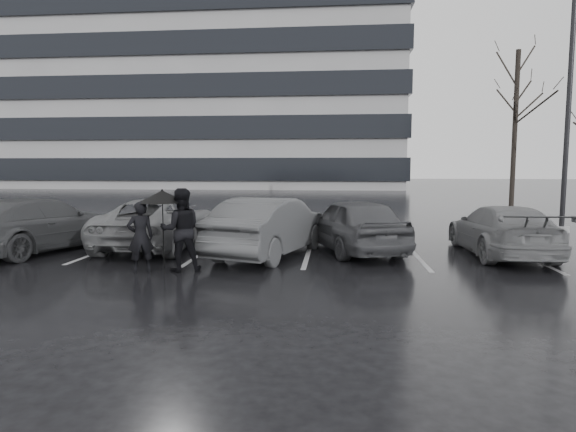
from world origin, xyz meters
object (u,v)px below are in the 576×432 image
(car_west_b, at_px, (160,222))
(tree_north, at_px, (515,130))
(car_east, at_px, (501,230))
(car_main, at_px, (354,224))
(car_west_a, at_px, (270,226))
(pedestrian_right, at_px, (181,230))
(lamp_post, at_px, (569,105))
(pedestrian_left, at_px, (140,237))
(car_west_c, at_px, (39,224))

(car_west_b, xyz_separation_m, tree_north, (14.69, 14.23, 3.55))
(car_east, bearing_deg, tree_north, -111.11)
(car_main, xyz_separation_m, car_west_a, (-2.17, -0.76, 0.02))
(pedestrian_right, bearing_deg, lamp_post, -167.17)
(pedestrian_right, distance_m, lamp_post, 13.86)
(pedestrian_left, bearing_deg, car_west_a, -168.65)
(car_west_a, relative_size, car_east, 1.01)
(pedestrian_right, relative_size, lamp_post, 0.19)
(car_east, height_order, pedestrian_right, pedestrian_right)
(car_main, relative_size, car_west_a, 0.95)
(car_west_b, height_order, car_east, car_west_b)
(car_main, distance_m, car_east, 3.79)
(car_west_b, xyz_separation_m, pedestrian_right, (1.63, -3.09, 0.22))
(car_west_c, distance_m, lamp_post, 17.13)
(car_west_a, bearing_deg, car_main, -143.17)
(car_west_b, distance_m, pedestrian_right, 3.50)
(car_west_a, height_order, lamp_post, lamp_post)
(car_east, xyz_separation_m, lamp_post, (3.60, 4.70, 3.72))
(tree_north, bearing_deg, car_west_b, -135.91)
(tree_north, bearing_deg, pedestrian_left, -128.48)
(pedestrian_left, height_order, lamp_post, lamp_post)
(car_east, xyz_separation_m, pedestrian_right, (-7.66, -2.62, 0.26))
(pedestrian_right, distance_m, tree_north, 21.95)
(pedestrian_left, relative_size, lamp_post, 0.16)
(car_west_c, xyz_separation_m, pedestrian_right, (4.64, -2.07, 0.18))
(car_west_b, distance_m, lamp_post, 14.05)
(car_west_b, relative_size, tree_north, 0.59)
(car_west_c, bearing_deg, tree_north, -124.75)
(car_west_c, relative_size, lamp_post, 0.53)
(car_main, bearing_deg, car_west_c, -14.39)
(pedestrian_left, distance_m, pedestrian_right, 0.88)
(lamp_post, bearing_deg, tree_north, 79.72)
(car_west_a, distance_m, car_east, 5.98)
(car_west_b, distance_m, pedestrian_left, 3.37)
(car_west_b, distance_m, car_west_c, 3.18)
(lamp_post, xyz_separation_m, tree_north, (1.81, 10.00, -0.12))
(car_west_a, xyz_separation_m, car_west_c, (-6.34, 0.01, -0.02))
(pedestrian_right, height_order, lamp_post, lamp_post)
(car_west_a, height_order, tree_north, tree_north)
(car_west_c, bearing_deg, pedestrian_left, 163.75)
(car_main, bearing_deg, lamp_post, -168.11)
(car_west_b, height_order, pedestrian_right, pedestrian_right)
(pedestrian_right, bearing_deg, pedestrian_left, -7.81)
(car_east, bearing_deg, pedestrian_left, 17.35)
(car_west_a, xyz_separation_m, tree_north, (11.37, 15.26, 3.50))
(car_west_a, relative_size, tree_north, 0.54)
(car_main, bearing_deg, car_east, 157.43)
(car_west_b, height_order, car_west_c, car_west_c)
(car_west_a, xyz_separation_m, car_west_b, (-3.33, 1.03, -0.05))
(pedestrian_left, bearing_deg, tree_north, -158.55)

